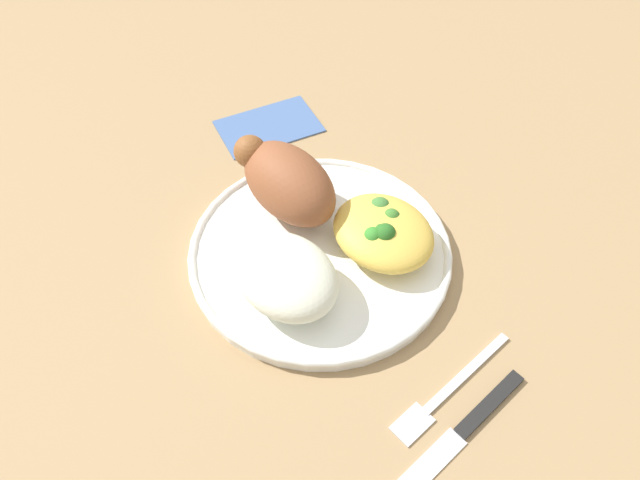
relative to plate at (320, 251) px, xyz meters
name	(u,v)px	position (x,y,z in m)	size (l,w,h in m)	color
ground_plane	(320,257)	(0.00, 0.00, -0.01)	(2.00, 2.00, 0.00)	#9E7F56
plate	(320,251)	(0.00, 0.00, 0.00)	(0.26, 0.26, 0.02)	white
roasted_chicken	(287,181)	(0.06, -0.01, 0.04)	(0.13, 0.07, 0.07)	brown
rice_pile	(286,276)	(-0.02, 0.06, 0.03)	(0.11, 0.09, 0.05)	silver
mac_cheese_with_broccoli	(383,231)	(-0.04, -0.05, 0.03)	(0.11, 0.09, 0.04)	#E5BD4A
fork	(448,390)	(-0.18, 0.01, -0.01)	(0.02, 0.14, 0.01)	silver
knife	(460,433)	(-0.22, 0.03, -0.01)	(0.02, 0.19, 0.01)	black
napkin	(269,126)	(0.20, -0.08, -0.01)	(0.08, 0.12, 0.00)	#47669E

